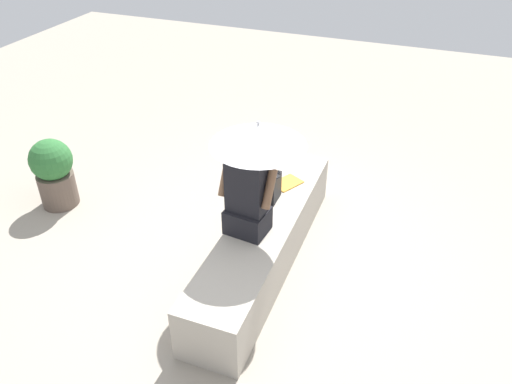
% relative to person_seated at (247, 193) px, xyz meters
% --- Properties ---
extents(ground_plane, '(14.00, 14.00, 0.00)m').
position_rel_person_seated_xyz_m(ground_plane, '(0.18, -0.09, -0.88)').
color(ground_plane, '#9E9384').
extents(stone_bench, '(2.51, 0.53, 0.49)m').
position_rel_person_seated_xyz_m(stone_bench, '(0.18, -0.09, -0.63)').
color(stone_bench, '#A8A093').
rests_on(stone_bench, ground).
extents(person_seated, '(0.32, 0.49, 0.90)m').
position_rel_person_seated_xyz_m(person_seated, '(0.00, 0.00, 0.00)').
color(person_seated, black).
rests_on(person_seated, stone_bench).
extents(parasol, '(0.76, 0.76, 1.01)m').
position_rel_person_seated_xyz_m(parasol, '(0.07, -0.07, 0.51)').
color(parasol, '#B7B7BC').
rests_on(parasol, stone_bench).
extents(handbag_black, '(0.22, 0.17, 0.28)m').
position_rel_person_seated_xyz_m(handbag_black, '(0.52, -0.04, -0.25)').
color(handbag_black, black).
rests_on(handbag_black, stone_bench).
extents(magazine, '(0.34, 0.31, 0.01)m').
position_rel_person_seated_xyz_m(magazine, '(0.83, -0.09, -0.38)').
color(magazine, gold).
rests_on(magazine, stone_bench).
extents(planter_near, '(0.44, 0.44, 0.76)m').
position_rel_person_seated_xyz_m(planter_near, '(0.30, 2.31, -0.47)').
color(planter_near, brown).
rests_on(planter_near, ground).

